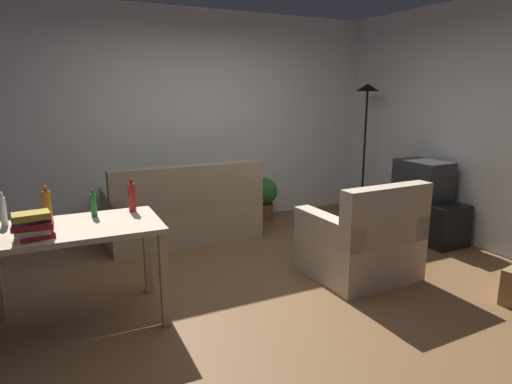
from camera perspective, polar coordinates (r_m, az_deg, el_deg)
name	(u,v)px	position (r m, az deg, el deg)	size (l,w,h in m)	color
ground_plane	(271,286)	(4.02, 1.91, -12.20)	(5.20, 4.40, 0.02)	brown
wall_rear	(190,120)	(5.69, -8.60, 9.25)	(5.20, 0.10, 2.70)	white
wall_right	(482,125)	(5.40, 27.43, 7.78)	(0.10, 4.40, 2.70)	silver
couch	(184,214)	(5.19, -9.43, -2.81)	(1.72, 0.84, 0.92)	tan
tv_stand	(419,217)	(5.59, 20.53, -3.06)	(0.44, 1.10, 0.48)	black
tv	(423,179)	(5.49, 20.93, 1.57)	(0.41, 0.60, 0.44)	#2D2D33
torchiere_lamp	(366,114)	(6.17, 14.19, 9.86)	(0.32, 0.32, 1.81)	black
desk	(76,240)	(3.43, -22.46, -5.85)	(1.21, 0.72, 0.76)	#C6B28E
potted_plant	(264,196)	(5.91, 1.05, -0.49)	(0.36, 0.36, 0.57)	brown
armchair	(362,243)	(4.21, 13.67, -6.54)	(0.92, 0.86, 0.92)	beige
bottle_clear	(3,211)	(3.61, -30.09, -2.14)	(0.05, 0.05, 0.25)	silver
bottle_amber	(47,206)	(3.53, -25.56, -1.69)	(0.06, 0.06, 0.28)	#9E6019
bottle_green	(94,205)	(3.57, -20.40, -1.61)	(0.05, 0.05, 0.21)	#1E722D
bottle_red	(132,197)	(3.62, -15.86, -0.66)	(0.06, 0.06, 0.27)	#AD2323
book_stack	(33,226)	(3.20, -27.10, -3.92)	(0.26, 0.21, 0.18)	maroon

